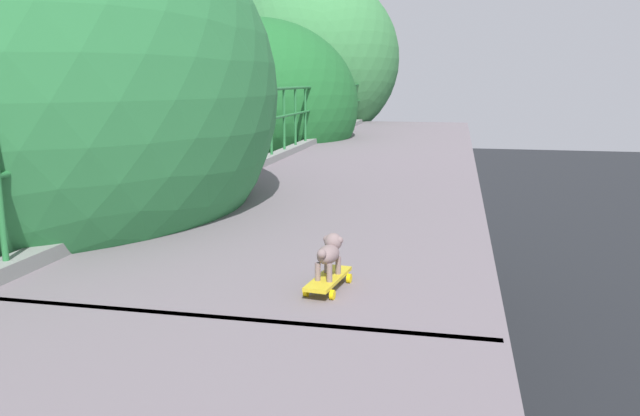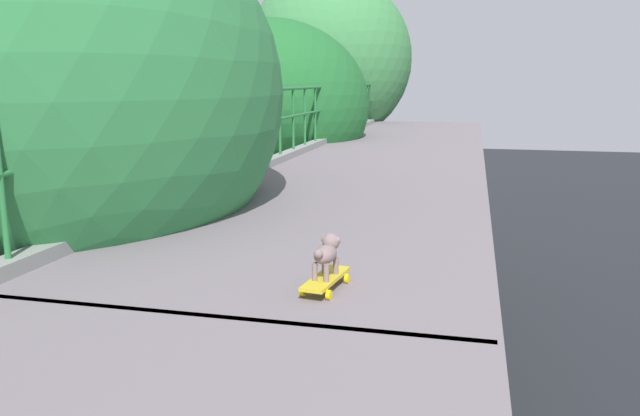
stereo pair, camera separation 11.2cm
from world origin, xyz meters
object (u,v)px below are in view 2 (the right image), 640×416
at_px(car_white_seventh, 240,250).
at_px(small_dog, 327,252).
at_px(car_silver_fifth, 138,314).
at_px(city_bus, 235,174).
at_px(toy_skateboard, 326,279).
at_px(car_yellow_cab_sixth, 86,275).

xyz_separation_m(car_white_seventh, small_dog, (6.80, -16.09, 4.72)).
distance_m(car_silver_fifth, city_bus, 16.40).
xyz_separation_m(car_silver_fifth, car_white_seventh, (0.24, 6.51, -0.06)).
bearing_deg(car_white_seventh, toy_skateboard, -67.13).
bearing_deg(car_yellow_cab_sixth, car_white_seventh, 46.37).
relative_size(car_yellow_cab_sixth, car_white_seventh, 1.01).
bearing_deg(city_bus, car_white_seventh, -68.09).
xyz_separation_m(car_white_seventh, city_bus, (-3.80, 9.46, 1.18)).
distance_m(car_silver_fifth, car_white_seventh, 6.52).
bearing_deg(car_yellow_cab_sixth, small_dog, -50.01).
bearing_deg(car_silver_fifth, car_yellow_cab_sixth, 140.09).
height_order(car_yellow_cab_sixth, city_bus, city_bus).
relative_size(car_silver_fifth, city_bus, 0.36).
bearing_deg(city_bus, small_dog, -67.46).
xyz_separation_m(car_silver_fifth, small_dog, (7.04, -9.58, 4.66)).
relative_size(car_silver_fifth, car_white_seventh, 0.99).
relative_size(car_white_seventh, small_dog, 12.40).
bearing_deg(small_dog, car_white_seventh, 112.91).
height_order(city_bus, toy_skateboard, toy_skateboard).
xyz_separation_m(car_yellow_cab_sixth, car_white_seventh, (3.56, 3.74, 0.01)).
relative_size(car_white_seventh, city_bus, 0.37).
relative_size(car_yellow_cab_sixth, toy_skateboard, 7.47).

